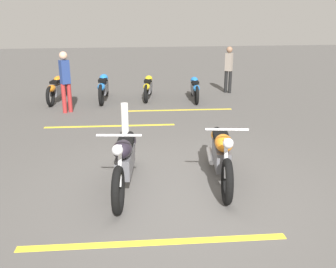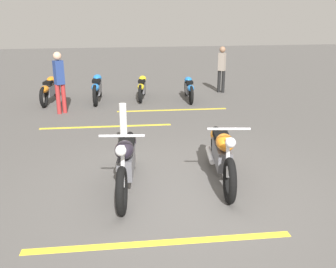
{
  "view_description": "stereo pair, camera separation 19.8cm",
  "coord_description": "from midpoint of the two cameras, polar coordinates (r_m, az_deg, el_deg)",
  "views": [
    {
      "loc": [
        -4.93,
        0.98,
        2.53
      ],
      "look_at": [
        0.93,
        0.0,
        0.65
      ],
      "focal_mm": 38.83,
      "sensor_mm": 36.0,
      "label": 1
    },
    {
      "loc": [
        -4.89,
        1.17,
        2.53
      ],
      "look_at": [
        0.93,
        0.0,
        0.65
      ],
      "focal_mm": 38.83,
      "sensor_mm": 36.0,
      "label": 2
    }
  ],
  "objects": [
    {
      "name": "ground_plane",
      "position": [
        5.63,
        2.59,
        -9.16
      ],
      "size": [
        60.0,
        60.0,
        0.0
      ],
      "primitive_type": "plane",
      "color": "#514F4C"
    },
    {
      "name": "motorcycle_row_far_left",
      "position": [
        11.84,
        4.72,
        7.16
      ],
      "size": [
        1.93,
        0.39,
        0.73
      ],
      "rotation": [
        0.0,
        0.0,
        -0.14
      ],
      "color": "black",
      "rests_on": "ground"
    },
    {
      "name": "motorcycle_dark_foreground",
      "position": [
        5.68,
        -5.76,
        -3.86
      ],
      "size": [
        2.22,
        0.67,
        1.04
      ],
      "rotation": [
        0.0,
        0.0,
        2.97
      ],
      "color": "black",
      "rests_on": "ground"
    },
    {
      "name": "parking_stripe_far",
      "position": [
        10.59,
        2.02,
        3.78
      ],
      "size": [
        0.38,
        3.2,
        0.01
      ],
      "primitive_type": "cube",
      "rotation": [
        0.0,
        0.0,
        1.49
      ],
      "color": "yellow",
      "rests_on": "ground"
    },
    {
      "name": "bollard_post",
      "position": [
        7.19,
        -5.96,
        1.01
      ],
      "size": [
        0.14,
        0.14,
        0.98
      ],
      "primitive_type": "cylinder",
      "color": "white",
      "rests_on": "ground"
    },
    {
      "name": "motorcycle_row_right",
      "position": [
        12.09,
        -16.64,
        6.86
      ],
      "size": [
        2.08,
        0.48,
        0.79
      ],
      "rotation": [
        0.0,
        0.0,
        -0.17
      ],
      "color": "black",
      "rests_on": "ground"
    },
    {
      "name": "motorcycle_row_center",
      "position": [
        11.9,
        -9.65,
        7.28
      ],
      "size": [
        2.18,
        0.39,
        0.82
      ],
      "rotation": [
        0.0,
        0.0,
        -0.1
      ],
      "color": "black",
      "rests_on": "ground"
    },
    {
      "name": "parking_stripe_mid",
      "position": [
        9.09,
        -8.45,
        1.25
      ],
      "size": [
        0.38,
        3.2,
        0.01
      ],
      "primitive_type": "cube",
      "rotation": [
        0.0,
        0.0,
        1.49
      ],
      "color": "yellow",
      "rests_on": "ground"
    },
    {
      "name": "motorcycle_bright_foreground",
      "position": [
        5.99,
        9.24,
        -2.87
      ],
      "size": [
        2.21,
        0.7,
        1.04
      ],
      "rotation": [
        0.0,
        0.0,
        2.94
      ],
      "color": "black",
      "rests_on": "ground"
    },
    {
      "name": "motorcycle_row_left",
      "position": [
        12.06,
        -2.67,
        7.41
      ],
      "size": [
        1.93,
        0.52,
        0.73
      ],
      "rotation": [
        0.0,
        0.0,
        -0.21
      ],
      "color": "black",
      "rests_on": "ground"
    },
    {
      "name": "parking_stripe_near",
      "position": [
        4.49,
        -0.87,
        -16.67
      ],
      "size": [
        0.38,
        3.2,
        0.01
      ],
      "primitive_type": "cube",
      "rotation": [
        0.0,
        0.0,
        1.49
      ],
      "color": "yellow",
      "rests_on": "ground"
    },
    {
      "name": "bystander_near_row",
      "position": [
        10.51,
        -15.31,
        8.32
      ],
      "size": [
        0.28,
        0.3,
        1.7
      ],
      "rotation": [
        0.0,
        0.0,
        0.52
      ],
      "color": "maroon",
      "rests_on": "ground"
    },
    {
      "name": "bystander_secondary",
      "position": [
        13.2,
        9.93,
        10.27
      ],
      "size": [
        0.28,
        0.29,
        1.62
      ],
      "rotation": [
        0.0,
        0.0,
        5.57
      ],
      "color": "black",
      "rests_on": "ground"
    }
  ]
}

